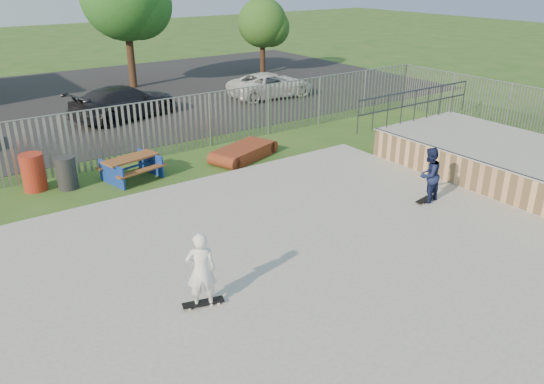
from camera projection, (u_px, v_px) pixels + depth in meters
ground at (271, 287)px, 11.03m from camera, size 120.00×120.00×0.00m
concrete_slab at (271, 284)px, 11.00m from camera, size 15.00×12.00×0.15m
quarter_pipe at (499, 160)px, 16.63m from camera, size 5.50×7.05×2.19m
fence at (205, 169)px, 14.62m from camera, size 26.04×16.02×2.00m
picnic_table at (132, 168)px, 16.52m from camera, size 1.95×1.72×0.71m
funbox at (244, 152)px, 18.36m from camera, size 2.43×1.77×0.44m
trash_bin_red at (33, 172)px, 15.61m from camera, size 0.67×0.67×1.12m
trash_bin_grey at (67, 173)px, 15.76m from camera, size 0.59×0.59×0.98m
parking_lot at (43, 106)px, 25.31m from camera, size 40.00×18.00×0.02m
car_dark at (125, 102)px, 23.07m from camera, size 5.25×3.18×1.42m
car_white at (271, 85)px, 26.86m from camera, size 4.57×2.38×1.23m
tree_right at (262, 23)px, 31.96m from camera, size 2.94×2.94×4.53m
skateboard_a at (426, 200)px, 14.69m from camera, size 0.82×0.33×0.08m
skateboard_b at (203, 303)px, 10.15m from camera, size 0.82×0.41×0.08m
skater_navy at (429, 175)px, 14.40m from camera, size 0.84×0.70×1.55m
skater_white at (201, 270)px, 9.87m from camera, size 0.67×0.58×1.55m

